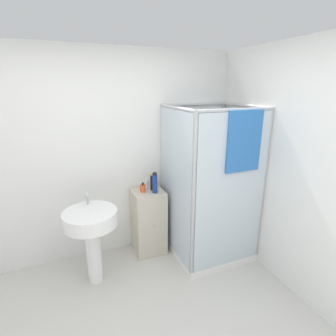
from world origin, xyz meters
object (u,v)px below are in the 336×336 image
at_px(sink, 91,228).
at_px(shampoo_bottle_tall_black, 152,182).
at_px(lotion_bottle_white, 147,184).
at_px(soap_dispenser, 143,188).
at_px(shampoo_bottle_blue, 155,183).

height_order(sink, shampoo_bottle_tall_black, shampoo_bottle_tall_black).
height_order(shampoo_bottle_tall_black, lotion_bottle_white, shampoo_bottle_tall_black).
relative_size(soap_dispenser, lotion_bottle_white, 0.84).
height_order(sink, lotion_bottle_white, lotion_bottle_white).
bearing_deg(soap_dispenser, shampoo_bottle_tall_black, 4.84).
distance_m(soap_dispenser, shampoo_bottle_tall_black, 0.14).
relative_size(soap_dispenser, shampoo_bottle_blue, 0.48).
height_order(soap_dispenser, shampoo_bottle_blue, shampoo_bottle_blue).
bearing_deg(soap_dispenser, lotion_bottle_white, 48.05).
bearing_deg(shampoo_bottle_blue, sink, -163.50).
relative_size(shampoo_bottle_tall_black, lotion_bottle_white, 1.50).
distance_m(shampoo_bottle_blue, lotion_bottle_white, 0.19).
bearing_deg(sink, shampoo_bottle_tall_black, 22.61).
height_order(shampoo_bottle_blue, lotion_bottle_white, shampoo_bottle_blue).
bearing_deg(shampoo_bottle_tall_black, shampoo_bottle_blue, -88.20).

